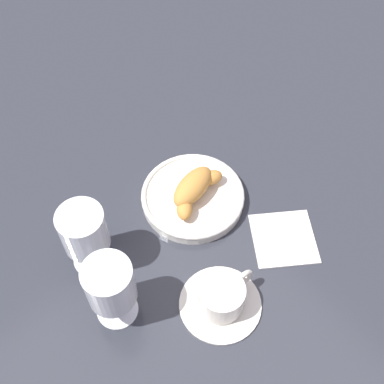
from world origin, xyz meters
TOP-DOWN VIEW (x-y plane):
  - ground_plane at (0.00, 0.00)m, footprint 2.20×2.20m
  - pastry_plate at (0.00, 0.01)m, footprint 0.19×0.19m
  - croissant_large at (0.00, 0.02)m, footprint 0.13×0.09m
  - coffee_cup_near at (0.10, 0.20)m, footprint 0.14×0.14m
  - juice_glass_left at (0.23, 0.10)m, footprint 0.08×0.08m
  - juice_glass_right at (0.21, -0.00)m, footprint 0.08×0.08m
  - folded_napkin at (-0.07, 0.18)m, footprint 0.15×0.15m

SIDE VIEW (x-z plane):
  - ground_plane at x=0.00m, z-range 0.00..0.00m
  - folded_napkin at x=-0.07m, z-range 0.00..0.01m
  - pastry_plate at x=0.00m, z-range 0.00..0.03m
  - coffee_cup_near at x=0.10m, z-range 0.00..0.06m
  - croissant_large at x=0.00m, z-range 0.02..0.06m
  - juice_glass_left at x=0.23m, z-range 0.02..0.16m
  - juice_glass_right at x=0.21m, z-range 0.02..0.16m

